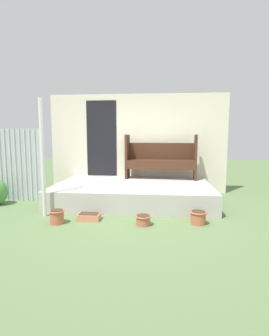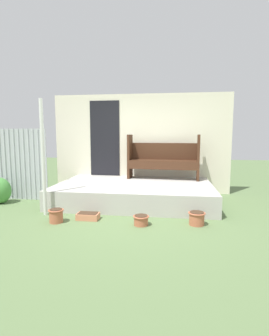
{
  "view_description": "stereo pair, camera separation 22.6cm",
  "coord_description": "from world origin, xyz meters",
  "views": [
    {
      "loc": [
        0.57,
        -4.78,
        1.54
      ],
      "look_at": [
        0.08,
        0.38,
        0.88
      ],
      "focal_mm": 28.0,
      "sensor_mm": 36.0,
      "label": 1
    },
    {
      "loc": [
        0.8,
        -4.75,
        1.54
      ],
      "look_at": [
        0.08,
        0.38,
        0.88
      ],
      "focal_mm": 28.0,
      "sensor_mm": 36.0,
      "label": 2
    }
  ],
  "objects": [
    {
      "name": "support_post",
      "position": [
        -1.58,
        -0.13,
        1.1
      ],
      "size": [
        0.07,
        0.07,
        2.2
      ],
      "color": "silver",
      "rests_on": "ground_plane"
    },
    {
      "name": "porch_slab",
      "position": [
        -0.02,
        1.09,
        0.21
      ],
      "size": [
        3.49,
        2.19,
        0.43
      ],
      "color": "#B2AFA8",
      "rests_on": "ground_plane"
    },
    {
      "name": "ground_plane",
      "position": [
        0.0,
        0.0,
        0.0
      ],
      "size": [
        24.0,
        24.0,
        0.0
      ],
      "primitive_type": "plane",
      "color": "#5B7547"
    },
    {
      "name": "house_wall",
      "position": [
        -0.06,
        2.22,
        1.31
      ],
      "size": [
        4.69,
        0.08,
        2.6
      ],
      "color": "beige",
      "rests_on": "ground_plane"
    },
    {
      "name": "flower_pot_right",
      "position": [
        1.26,
        -0.31,
        0.13
      ],
      "size": [
        0.3,
        0.3,
        0.23
      ],
      "color": "#B26042",
      "rests_on": "ground_plane"
    },
    {
      "name": "flower_pot_left",
      "position": [
        -1.19,
        -0.52,
        0.13
      ],
      "size": [
        0.27,
        0.27,
        0.24
      ],
      "color": "#B26042",
      "rests_on": "ground_plane"
    },
    {
      "name": "flower_pot_middle",
      "position": [
        0.31,
        -0.46,
        0.1
      ],
      "size": [
        0.28,
        0.28,
        0.17
      ],
      "color": "#B26042",
      "rests_on": "ground_plane"
    },
    {
      "name": "bench",
      "position": [
        0.61,
        1.85,
        0.98
      ],
      "size": [
        1.8,
        0.53,
        1.11
      ],
      "rotation": [
        0.0,
        0.0,
        -0.07
      ],
      "color": "#422616",
      "rests_on": "porch_slab"
    },
    {
      "name": "planter_box_rect",
      "position": [
        -0.68,
        -0.28,
        0.06
      ],
      "size": [
        0.4,
        0.24,
        0.12
      ],
      "color": "tan",
      "rests_on": "ground_plane"
    }
  ]
}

